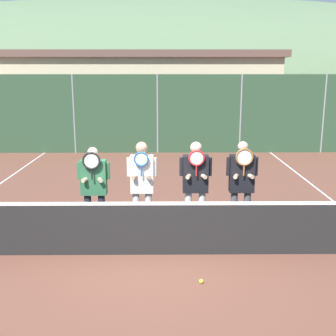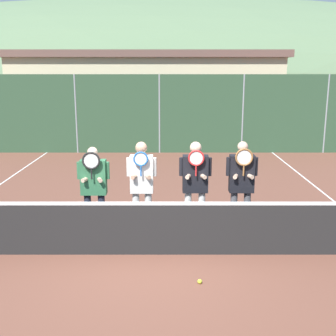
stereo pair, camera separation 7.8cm
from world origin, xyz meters
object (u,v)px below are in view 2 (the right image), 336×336
object	(u,v)px
player_center_left	(142,182)
player_rightmost	(242,182)
player_leftmost	(94,184)
car_far_left	(36,122)
car_left_of_center	(156,122)
player_center_right	(195,181)
car_center	(271,123)
tennis_ball_on_court	(200,281)

from	to	relation	value
player_center_left	player_rightmost	xyz separation A→B (m)	(1.87, 0.02, 0.00)
player_leftmost	car_far_left	size ratio (longest dim) A/B	0.36
player_rightmost	car_left_of_center	xyz separation A→B (m)	(-1.92, 10.61, -0.14)
player_center_right	car_far_left	bearing A→B (deg)	120.63
player_center_left	car_far_left	distance (m)	11.81
player_center_left	car_center	distance (m)	11.80
player_center_left	player_leftmost	bearing A→B (deg)	177.34
player_center_left	car_center	xyz separation A→B (m)	(5.00, 10.69, -0.21)
player_center_left	car_center	bearing A→B (deg)	64.94
player_leftmost	car_left_of_center	distance (m)	10.62
player_leftmost	player_rightmost	world-z (taller)	player_rightmost
player_center_right	car_center	xyz separation A→B (m)	(3.99, 10.65, -0.21)
car_left_of_center	car_center	size ratio (longest dim) A/B	1.04
player_center_left	car_left_of_center	bearing A→B (deg)	90.26
player_leftmost	player_center_right	distance (m)	1.92
player_rightmost	car_far_left	xyz separation A→B (m)	(-7.12, 10.57, -0.15)
player_leftmost	tennis_ball_on_court	world-z (taller)	player_leftmost
player_rightmost	tennis_ball_on_court	bearing A→B (deg)	-115.87
player_rightmost	player_center_left	bearing A→B (deg)	-179.41
player_rightmost	tennis_ball_on_court	size ratio (longest dim) A/B	27.23
player_leftmost	car_far_left	xyz separation A→B (m)	(-4.33, 10.54, -0.10)
player_leftmost	player_rightmost	bearing A→B (deg)	-0.47
car_far_left	player_center_right	bearing A→B (deg)	-59.37
player_center_right	car_center	size ratio (longest dim) A/B	0.41
car_left_of_center	tennis_ball_on_court	bearing A→B (deg)	-85.34
player_leftmost	player_rightmost	distance (m)	2.78
player_center_left	tennis_ball_on_court	size ratio (longest dim) A/B	27.19
player_center_right	car_left_of_center	size ratio (longest dim) A/B	0.40
player_leftmost	player_center_left	bearing A→B (deg)	-2.66
player_rightmost	car_center	size ratio (longest dim) A/B	0.41
car_far_left	car_left_of_center	size ratio (longest dim) A/B	1.03
player_rightmost	car_far_left	bearing A→B (deg)	123.96
player_rightmost	car_center	world-z (taller)	player_rightmost
player_center_left	player_center_right	bearing A→B (deg)	1.94
car_center	tennis_ball_on_court	bearing A→B (deg)	-107.82
car_left_of_center	car_center	xyz separation A→B (m)	(5.05, 0.06, -0.07)
player_leftmost	tennis_ball_on_court	distance (m)	2.85
tennis_ball_on_court	player_leftmost	bearing A→B (deg)	134.89
player_center_right	player_rightmost	xyz separation A→B (m)	(0.87, -0.01, -0.01)
player_center_left	player_center_right	xyz separation A→B (m)	(1.01, 0.03, 0.01)
player_center_right	car_far_left	world-z (taller)	same
tennis_ball_on_court	player_center_left	bearing A→B (deg)	117.74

